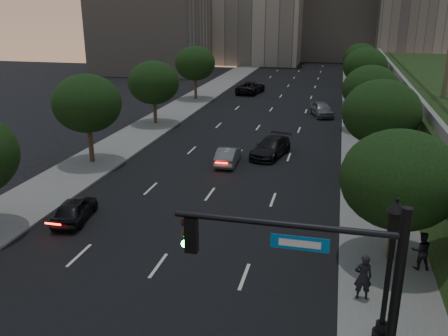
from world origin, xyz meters
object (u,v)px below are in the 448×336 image
(sedan_far_left, at_px, (251,87))
(sedan_far_right, at_px, (322,109))
(pedestrian_a, at_px, (363,277))
(pedestrian_c, at_px, (362,199))
(street_lamp, at_px, (387,282))
(sedan_near_left, at_px, (75,209))
(sedan_mid_left, at_px, (228,156))
(pedestrian_b, at_px, (421,251))
(sedan_near_right, at_px, (271,147))
(traffic_signal_mast, at_px, (344,327))

(sedan_far_left, xyz_separation_m, sedan_far_right, (10.13, -12.52, -0.04))
(pedestrian_a, relative_size, pedestrian_c, 1.26)
(pedestrian_c, bearing_deg, street_lamp, 86.50)
(sedan_near_left, relative_size, sedan_mid_left, 0.97)
(pedestrian_a, bearing_deg, sedan_mid_left, -68.69)
(pedestrian_b, bearing_deg, street_lamp, 62.04)
(sedan_near_left, xyz_separation_m, pedestrian_a, (15.11, -4.21, 0.45))
(sedan_far_right, relative_size, pedestrian_b, 2.62)
(sedan_near_left, bearing_deg, pedestrian_b, 166.48)
(sedan_far_left, distance_m, pedestrian_a, 48.87)
(sedan_near_left, height_order, pedestrian_b, pedestrian_b)
(sedan_near_right, xyz_separation_m, pedestrian_c, (6.62, -9.89, 0.19))
(pedestrian_c, bearing_deg, sedan_far_left, -75.38)
(sedan_far_right, relative_size, pedestrian_a, 2.40)
(sedan_far_left, bearing_deg, street_lamp, 113.91)
(pedestrian_c, bearing_deg, sedan_near_right, -60.98)
(street_lamp, bearing_deg, pedestrian_a, 101.11)
(sedan_far_right, distance_m, pedestrian_c, 25.99)
(street_lamp, height_order, sedan_near_left, street_lamp)
(pedestrian_a, bearing_deg, sedan_far_right, -93.49)
(sedan_mid_left, xyz_separation_m, pedestrian_c, (9.44, -7.17, 0.26))
(traffic_signal_mast, bearing_deg, sedan_far_left, 102.86)
(sedan_far_left, bearing_deg, pedestrian_c, 117.87)
(sedan_mid_left, distance_m, sedan_far_right, 19.56)
(pedestrian_b, relative_size, pedestrian_c, 1.15)
(sedan_near_left, xyz_separation_m, sedan_far_right, (12.01, 30.31, 0.13))
(pedestrian_c, bearing_deg, traffic_signal_mast, 80.85)
(street_lamp, distance_m, sedan_mid_left, 21.11)
(sedan_far_left, bearing_deg, sedan_mid_left, 105.88)
(traffic_signal_mast, xyz_separation_m, pedestrian_c, (1.19, 15.62, -2.75))
(sedan_far_left, height_order, sedan_far_right, sedan_far_left)
(sedan_far_left, height_order, sedan_near_right, sedan_far_left)
(traffic_signal_mast, relative_size, street_lamp, 1.25)
(sedan_near_right, bearing_deg, sedan_near_left, -108.28)
(sedan_near_left, relative_size, sedan_far_left, 0.66)
(street_lamp, distance_m, pedestrian_a, 3.16)
(traffic_signal_mast, xyz_separation_m, sedan_far_right, (-2.18, 41.39, -2.88))
(sedan_mid_left, bearing_deg, sedan_near_right, -138.31)
(pedestrian_a, height_order, pedestrian_c, pedestrian_a)
(sedan_far_left, relative_size, sedan_far_right, 1.28)
(pedestrian_b, bearing_deg, sedan_near_left, -12.23)
(street_lamp, bearing_deg, sedan_far_left, 105.46)
(sedan_near_right, distance_m, pedestrian_a, 19.70)
(traffic_signal_mast, relative_size, pedestrian_a, 3.63)
(traffic_signal_mast, bearing_deg, pedestrian_b, 70.47)
(sedan_far_right, xyz_separation_m, pedestrian_a, (3.10, -34.52, 0.33))
(sedan_near_left, height_order, sedan_far_right, sedan_far_right)
(sedan_near_right, bearing_deg, sedan_mid_left, -123.12)
(traffic_signal_mast, distance_m, pedestrian_a, 7.38)
(traffic_signal_mast, relative_size, sedan_near_left, 1.80)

